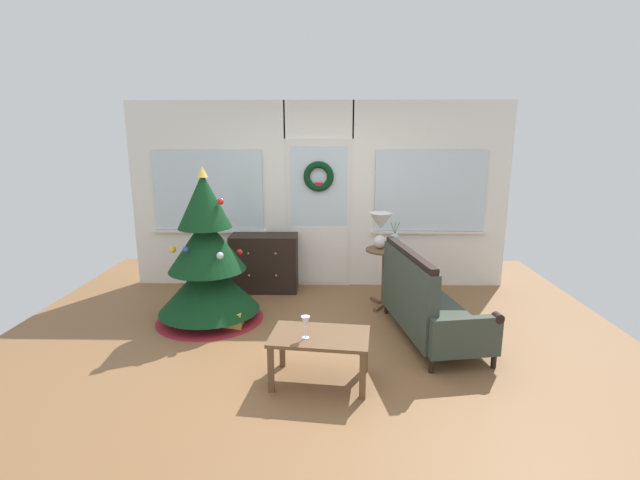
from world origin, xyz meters
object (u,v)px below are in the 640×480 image
Objects in this scene: gift_box at (234,320)px; wine_glass at (306,322)px; settee_sofa at (425,304)px; coffee_table at (320,342)px; flower_vase at (395,241)px; dresser_cabinet at (264,263)px; side_table at (385,266)px; christmas_tree at (207,265)px; table_lamp at (381,226)px.

wine_glass is at bearing -53.66° from gift_box.
settee_sofa is 1.83× the size of coffee_table.
flower_vase is 1.81× the size of gift_box.
dresser_cabinet is 4.64× the size of wine_glass.
settee_sofa is at bearing -71.34° from side_table.
side_table is at bearing -19.76° from dresser_cabinet.
side_table reaches higher than coffee_table.
side_table is 2.09m from wine_glass.
settee_sofa is at bearing -38.32° from dresser_cabinet.
side_table is 3.81× the size of gift_box.
side_table is 0.82× the size of coffee_table.
wine_glass reaches higher than coffee_table.
dresser_cabinet reaches higher than side_table.
coffee_table is 0.25m from wine_glass.
flower_vase reaches higher than settee_sofa.
christmas_tree reaches higher than flower_vase.
side_table is at bearing 13.09° from christmas_tree.
table_lamp is 2.10m from coffee_table.
wine_glass is at bearing -114.90° from side_table.
settee_sofa is at bearing -68.90° from table_lamp.
coffee_table is (-1.08, -0.90, -0.01)m from settee_sofa.
christmas_tree is at bearing 169.43° from settee_sofa.
christmas_tree reaches higher than wine_glass.
christmas_tree is 1.98× the size of coffee_table.
gift_box is (-0.87, 1.18, -0.48)m from wine_glass.
flower_vase reaches higher than side_table.
settee_sofa reaches higher than gift_box.
coffee_table is (0.81, -2.40, -0.02)m from dresser_cabinet.
wine_glass is 1.54m from gift_box.
settee_sofa reaches higher than wine_glass.
christmas_tree reaches higher than dresser_cabinet.
wine_glass is at bearing -118.09° from flower_vase.
wine_glass is (1.19, -1.42, -0.08)m from christmas_tree.
side_table is at bearing 22.46° from gift_box.
christmas_tree is at bearing -115.35° from dresser_cabinet.
coffee_table is at bearing 29.72° from wine_glass.
side_table is at bearing 149.04° from flower_vase.
christmas_tree is 1.90m from coffee_table.
flower_vase is at bearing 103.80° from settee_sofa.
dresser_cabinet is 1.85m from flower_vase.
coffee_table reaches higher than gift_box.
flower_vase is 2.10m from gift_box.
christmas_tree is 5.05× the size of flower_vase.
gift_box is at bearing 126.34° from wine_glass.
christmas_tree reaches higher than gift_box.
table_lamp is (-0.06, 0.04, 0.50)m from side_table.
dresser_cabinet is 0.55× the size of settee_sofa.
coffee_table is at bearing -112.63° from side_table.
gift_box is at bearing -160.28° from flower_vase.
gift_box is at bearing -97.59° from dresser_cabinet.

